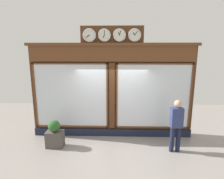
{
  "coord_description": "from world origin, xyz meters",
  "views": [
    {
      "loc": [
        -0.19,
        6.59,
        3.2
      ],
      "look_at": [
        0.0,
        0.0,
        1.78
      ],
      "focal_mm": 30.3,
      "sensor_mm": 36.0,
      "label": 1
    }
  ],
  "objects": [
    {
      "name": "shop_facade",
      "position": [
        0.0,
        -0.12,
        1.73
      ],
      "size": [
        5.93,
        0.42,
        3.96
      ],
      "color": "#4C2B16",
      "rests_on": "ground_plane"
    },
    {
      "name": "pedestrian",
      "position": [
        -2.02,
        1.04,
        0.93
      ],
      "size": [
        0.37,
        0.25,
        1.69
      ],
      "color": "#191E38",
      "rests_on": "ground_plane"
    },
    {
      "name": "planter_box",
      "position": [
        1.87,
        0.87,
        0.27
      ],
      "size": [
        0.56,
        0.36,
        0.54
      ],
      "primitive_type": "cube",
      "color": "#4C4742",
      "rests_on": "ground_plane"
    },
    {
      "name": "planter_shrub",
      "position": [
        1.87,
        0.87,
        0.73
      ],
      "size": [
        0.39,
        0.39,
        0.39
      ],
      "primitive_type": "sphere",
      "color": "#285623",
      "rests_on": "planter_box"
    }
  ]
}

